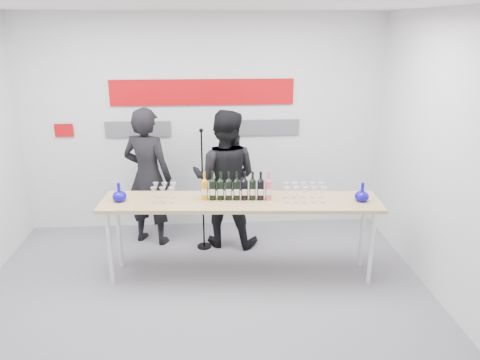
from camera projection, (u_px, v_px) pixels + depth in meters
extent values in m
plane|color=slate|center=(206.00, 297.00, 5.10)|extent=(5.00, 5.00, 0.00)
cube|color=silver|center=(203.00, 124.00, 6.52)|extent=(5.00, 0.04, 3.00)
cube|color=#B5070D|center=(202.00, 92.00, 6.35)|extent=(2.50, 0.02, 0.35)
cube|color=#59595E|center=(138.00, 129.00, 6.45)|extent=(0.90, 0.02, 0.22)
cube|color=#59595E|center=(267.00, 127.00, 6.57)|extent=(0.90, 0.02, 0.22)
cube|color=#B5070D|center=(64.00, 130.00, 6.38)|extent=(0.25, 0.02, 0.18)
cube|color=tan|center=(241.00, 202.00, 5.28)|extent=(3.18, 0.84, 0.04)
cylinder|color=silver|center=(110.00, 248.00, 5.23)|extent=(0.05, 0.05, 0.90)
cylinder|color=silver|center=(371.00, 248.00, 5.23)|extent=(0.05, 0.05, 0.90)
cylinder|color=silver|center=(119.00, 232.00, 5.62)|extent=(0.05, 0.05, 0.90)
cylinder|color=silver|center=(362.00, 232.00, 5.63)|extent=(0.05, 0.05, 0.90)
imported|color=black|center=(148.00, 177.00, 6.14)|extent=(0.79, 0.67, 1.85)
imported|color=black|center=(225.00, 179.00, 6.10)|extent=(1.02, 0.88, 1.82)
cylinder|color=black|center=(204.00, 246.00, 6.24)|extent=(0.19, 0.19, 0.02)
cylinder|color=black|center=(203.00, 192.00, 6.00)|extent=(0.02, 0.02, 1.57)
sphere|color=black|center=(201.00, 130.00, 5.71)|extent=(0.05, 0.05, 0.05)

